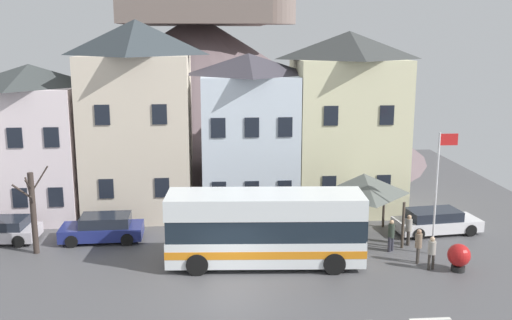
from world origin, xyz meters
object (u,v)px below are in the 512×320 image
object	(u,v)px
hilltop_castle	(198,79)
flagpole	(438,184)
townhouse_02	(249,134)
public_bench	(339,218)
parked_car_01	(103,228)
parked_car_02	(0,230)
harbour_buoy	(459,256)
townhouse_03	(347,122)
townhouse_01	(139,118)
pedestrian_02	(432,250)
bus_shelter	(364,184)
bare_tree_01	(33,210)
transit_bus	(265,229)
pedestrian_00	(409,229)
pedestrian_03	(419,243)
townhouse_00	(34,140)
parked_car_00	(436,221)
pedestrian_01	(391,235)

from	to	relation	value
hilltop_castle	flagpole	xyz separation A→B (m)	(11.97, -27.01, -3.11)
flagpole	townhouse_02	bearing A→B (deg)	137.16
public_bench	flagpole	xyz separation A→B (m)	(3.72, -4.58, 3.10)
parked_car_01	parked_car_02	distance (m)	5.31
public_bench	harbour_buoy	world-z (taller)	harbour_buoy
hilltop_castle	harbour_buoy	world-z (taller)	hilltop_castle
townhouse_03	parked_car_02	bearing A→B (deg)	-166.36
townhouse_01	pedestrian_02	distance (m)	18.37
bus_shelter	townhouse_01	bearing A→B (deg)	153.50
townhouse_01	bare_tree_01	size ratio (longest dim) A/B	2.61
transit_bus	bare_tree_01	bearing A→B (deg)	171.77
pedestrian_00	parked_car_01	bearing A→B (deg)	173.21
public_bench	pedestrian_00	bearing A→B (deg)	-48.16
bus_shelter	pedestrian_03	bearing A→B (deg)	-64.72
parked_car_01	flagpole	size ratio (longest dim) A/B	0.70
harbour_buoy	bare_tree_01	world-z (taller)	bare_tree_01
parked_car_01	parked_car_02	xyz separation A→B (m)	(-5.31, 0.25, -0.05)
pedestrian_00	public_bench	bearing A→B (deg)	131.84
townhouse_02	pedestrian_02	distance (m)	13.11
townhouse_00	parked_car_01	bearing A→B (deg)	-48.76
harbour_buoy	parked_car_00	bearing A→B (deg)	79.41
parked_car_02	pedestrian_03	distance (m)	21.15
townhouse_02	harbour_buoy	distance (m)	14.09
hilltop_castle	pedestrian_03	bearing A→B (deg)	-69.07
bus_shelter	parked_car_00	xyz separation A→B (m)	(4.22, 0.50, -2.29)
townhouse_02	pedestrian_01	size ratio (longest dim) A/B	5.85
public_bench	bare_tree_01	distance (m)	16.20
townhouse_03	parked_car_00	size ratio (longest dim) A/B	2.28
townhouse_00	parked_car_01	xyz separation A→B (m)	(4.78, -5.45, -3.79)
parked_car_00	parked_car_02	xyz separation A→B (m)	(-23.14, 0.40, -0.02)
townhouse_03	harbour_buoy	xyz separation A→B (m)	(2.90, -10.33, -4.69)
townhouse_01	parked_car_02	size ratio (longest dim) A/B	2.87
pedestrian_02	harbour_buoy	xyz separation A→B (m)	(1.17, -0.28, -0.23)
townhouse_01	parked_car_00	distance (m)	18.06
townhouse_02	parked_car_02	world-z (taller)	townhouse_02
townhouse_02	townhouse_03	distance (m)	6.02
bus_shelter	townhouse_03	bearing A→B (deg)	86.52
townhouse_00	transit_bus	bearing A→B (deg)	-35.92
townhouse_03	townhouse_01	bearing A→B (deg)	177.72
bus_shelter	public_bench	distance (m)	3.27
bare_tree_01	townhouse_00	bearing A→B (deg)	104.16
pedestrian_01	pedestrian_03	world-z (taller)	pedestrian_03
hilltop_castle	parked_car_00	world-z (taller)	hilltop_castle
bare_tree_01	townhouse_01	bearing A→B (deg)	57.75
public_bench	harbour_buoy	size ratio (longest dim) A/B	1.10
pedestrian_00	pedestrian_02	size ratio (longest dim) A/B	1.01
parked_car_00	pedestrian_00	distance (m)	2.73
townhouse_01	parked_car_00	world-z (taller)	townhouse_01
transit_bus	pedestrian_01	bearing A→B (deg)	14.25
pedestrian_00	townhouse_02	bearing A→B (deg)	139.55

